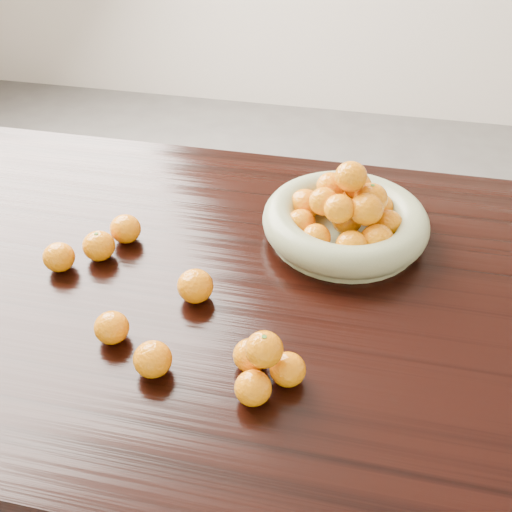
% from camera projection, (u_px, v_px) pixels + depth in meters
% --- Properties ---
extents(ground, '(5.00, 5.00, 0.00)m').
position_uv_depth(ground, '(265.00, 489.00, 1.56)').
color(ground, '#625F5C').
rests_on(ground, ground).
extents(dining_table, '(2.00, 1.00, 0.75)m').
position_uv_depth(dining_table, '(268.00, 317.00, 1.15)').
color(dining_table, black).
rests_on(dining_table, ground).
extents(fruit_bowl, '(0.35, 0.35, 0.17)m').
position_uv_depth(fruit_bowl, '(346.00, 218.00, 1.18)').
color(fruit_bowl, gray).
rests_on(fruit_bowl, dining_table).
extents(orange_pyramid, '(0.12, 0.12, 0.10)m').
position_uv_depth(orange_pyramid, '(264.00, 365.00, 0.88)').
color(orange_pyramid, orange).
rests_on(orange_pyramid, dining_table).
extents(loose_orange_0, '(0.06, 0.06, 0.06)m').
position_uv_depth(loose_orange_0, '(99.00, 246.00, 1.13)').
color(loose_orange_0, orange).
rests_on(loose_orange_0, dining_table).
extents(loose_orange_1, '(0.06, 0.06, 0.06)m').
position_uv_depth(loose_orange_1, '(112.00, 328.00, 0.96)').
color(loose_orange_1, orange).
rests_on(loose_orange_1, dining_table).
extents(loose_orange_2, '(0.06, 0.06, 0.06)m').
position_uv_depth(loose_orange_2, '(153.00, 359.00, 0.91)').
color(loose_orange_2, orange).
rests_on(loose_orange_2, dining_table).
extents(loose_orange_3, '(0.06, 0.06, 0.06)m').
position_uv_depth(loose_orange_3, '(59.00, 257.00, 1.11)').
color(loose_orange_3, orange).
rests_on(loose_orange_3, dining_table).
extents(loose_orange_4, '(0.07, 0.07, 0.06)m').
position_uv_depth(loose_orange_4, '(195.00, 286.00, 1.04)').
color(loose_orange_4, orange).
rests_on(loose_orange_4, dining_table).
extents(loose_orange_5, '(0.06, 0.06, 0.06)m').
position_uv_depth(loose_orange_5, '(125.00, 229.00, 1.18)').
color(loose_orange_5, orange).
rests_on(loose_orange_5, dining_table).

